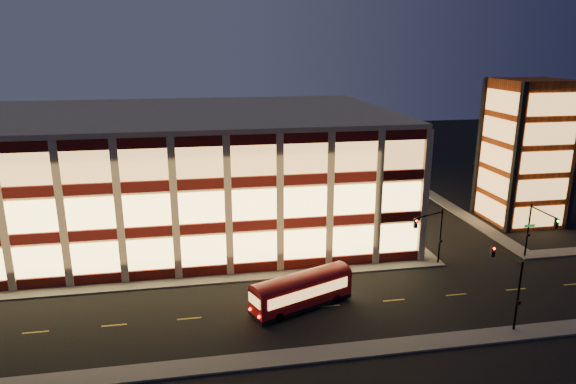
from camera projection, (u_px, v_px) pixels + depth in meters
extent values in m
plane|color=black|center=(211.00, 285.00, 48.74)|extent=(200.00, 200.00, 0.00)
cube|color=#514F4C|center=(179.00, 282.00, 49.16)|extent=(54.00, 2.00, 0.15)
cube|color=#514F4C|center=(380.00, 215.00, 68.72)|extent=(2.00, 30.00, 0.15)
cube|color=#514F4C|center=(456.00, 210.00, 70.59)|extent=(2.00, 30.00, 0.15)
cube|color=#514F4C|center=(217.00, 365.00, 36.42)|extent=(100.00, 2.00, 0.15)
cube|color=tan|center=(179.00, 173.00, 62.39)|extent=(50.00, 30.00, 14.00)
cube|color=tan|center=(175.00, 113.00, 60.39)|extent=(50.40, 30.40, 0.50)
cube|color=#470C0A|center=(179.00, 273.00, 49.83)|extent=(50.10, 0.25, 1.00)
cube|color=#FFD16B|center=(178.00, 253.00, 49.27)|extent=(49.00, 0.20, 3.00)
cube|color=#470C0A|center=(373.00, 211.00, 68.41)|extent=(0.25, 30.10, 1.00)
cube|color=#FFD16B|center=(374.00, 196.00, 67.83)|extent=(0.20, 29.00, 3.00)
cube|color=#470C0A|center=(176.00, 230.00, 48.62)|extent=(50.10, 0.25, 1.00)
cube|color=#FFD16B|center=(175.00, 209.00, 48.06)|extent=(49.00, 0.20, 3.00)
cube|color=#470C0A|center=(375.00, 179.00, 67.20)|extent=(0.25, 30.10, 1.00)
cube|color=#FFD16B|center=(376.00, 163.00, 66.62)|extent=(0.20, 29.00, 3.00)
cube|color=#470C0A|center=(173.00, 185.00, 47.41)|extent=(50.10, 0.25, 1.00)
cube|color=#FFD16B|center=(172.00, 163.00, 46.85)|extent=(49.00, 0.20, 3.00)
cube|color=#470C0A|center=(377.00, 146.00, 65.99)|extent=(0.25, 30.10, 1.00)
cube|color=#FFD16B|center=(377.00, 130.00, 65.40)|extent=(0.20, 29.00, 3.00)
cube|color=#8C3814|center=(526.00, 152.00, 64.42)|extent=(8.00, 8.00, 18.00)
cube|color=black|center=(516.00, 160.00, 59.96)|extent=(0.60, 0.60, 18.00)
cube|color=black|center=(576.00, 158.00, 61.32)|extent=(0.60, 0.60, 18.00)
cube|color=black|center=(480.00, 147.00, 67.53)|extent=(0.60, 0.60, 18.00)
cube|color=black|center=(534.00, 145.00, 68.89)|extent=(0.60, 0.60, 18.00)
cube|color=#FFB259|center=(539.00, 217.00, 62.55)|extent=(6.60, 0.16, 2.60)
cube|color=#FFB259|center=(490.00, 208.00, 65.71)|extent=(0.16, 6.60, 2.60)
cube|color=#FFB259|center=(543.00, 190.00, 61.61)|extent=(6.60, 0.16, 2.60)
cube|color=#FFB259|center=(493.00, 183.00, 64.77)|extent=(0.16, 6.60, 2.60)
cube|color=#FFB259|center=(546.00, 162.00, 60.67)|extent=(6.60, 0.16, 2.60)
cube|color=#FFB259|center=(496.00, 156.00, 63.84)|extent=(0.16, 6.60, 2.60)
cube|color=#FFB259|center=(551.00, 134.00, 59.74)|extent=(6.60, 0.16, 2.60)
cube|color=#FFB259|center=(499.00, 129.00, 62.90)|extent=(0.16, 6.60, 2.60)
cube|color=#FFB259|center=(555.00, 104.00, 58.80)|extent=(6.60, 0.16, 2.60)
cube|color=#FFB259|center=(502.00, 101.00, 61.97)|extent=(0.16, 6.60, 2.60)
cylinder|color=black|center=(440.00, 237.00, 52.67)|extent=(0.18, 0.18, 6.00)
cylinder|color=black|center=(429.00, 215.00, 50.92)|extent=(3.56, 1.63, 0.14)
cube|color=black|center=(416.00, 223.00, 50.05)|extent=(0.32, 0.32, 0.95)
sphere|color=#FF0C05|center=(417.00, 221.00, 49.80)|extent=(0.20, 0.20, 0.20)
cube|color=black|center=(441.00, 241.00, 52.59)|extent=(0.25, 0.18, 0.28)
cylinder|color=black|center=(528.00, 231.00, 54.37)|extent=(0.18, 0.18, 6.00)
cylinder|color=black|center=(544.00, 212.00, 51.74)|extent=(0.14, 4.00, 0.14)
cube|color=black|center=(556.00, 223.00, 49.98)|extent=(0.32, 0.32, 0.95)
sphere|color=#0CFF26|center=(558.00, 221.00, 49.73)|extent=(0.20, 0.20, 0.20)
cube|color=black|center=(529.00, 235.00, 54.29)|extent=(0.25, 0.18, 0.28)
cube|color=#0C7226|center=(530.00, 226.00, 54.07)|extent=(1.20, 0.06, 0.28)
cylinder|color=black|center=(518.00, 297.00, 40.09)|extent=(0.18, 0.18, 6.00)
cylinder|color=black|center=(507.00, 255.00, 41.24)|extent=(0.14, 4.00, 0.14)
cube|color=black|center=(493.00, 251.00, 43.27)|extent=(0.32, 0.32, 0.95)
sphere|color=#FF0C05|center=(494.00, 249.00, 43.01)|extent=(0.20, 0.20, 0.20)
cube|color=black|center=(519.00, 303.00, 40.01)|extent=(0.25, 0.18, 0.28)
cube|color=#9B0809|center=(302.00, 291.00, 44.19)|extent=(9.42, 5.69, 2.13)
cube|color=black|center=(301.00, 304.00, 44.53)|extent=(9.42, 5.69, 0.32)
cylinder|color=black|center=(279.00, 317.00, 42.14)|extent=(0.87, 0.58, 0.83)
cylinder|color=black|center=(266.00, 307.00, 43.79)|extent=(0.87, 0.58, 0.83)
cylinder|color=black|center=(336.00, 299.00, 45.22)|extent=(0.87, 0.58, 0.83)
cylinder|color=black|center=(322.00, 290.00, 46.87)|extent=(0.87, 0.58, 0.83)
cube|color=#FFB259|center=(309.00, 293.00, 43.15)|extent=(7.53, 3.18, 0.92)
cube|color=#FFB259|center=(294.00, 283.00, 45.07)|extent=(7.53, 3.18, 0.92)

